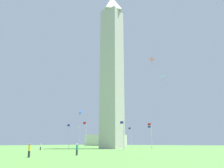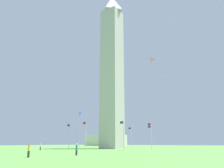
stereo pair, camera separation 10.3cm
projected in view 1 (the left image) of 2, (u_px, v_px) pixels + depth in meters
name	position (u px, v px, depth m)	size (l,w,h in m)	color
ground_plane	(112.00, 149.00, 71.25)	(260.00, 260.00, 0.00)	#548C3D
obelisk_monument	(112.00, 66.00, 78.44)	(6.17, 6.17, 56.09)	#B7B2A8
flagpole_n	(79.00, 136.00, 79.30)	(1.12, 0.14, 7.64)	silver
flagpole_ne	(69.00, 135.00, 69.35)	(1.12, 0.14, 7.64)	silver
flagpole_e	(86.00, 134.00, 61.16)	(1.12, 0.14, 7.64)	silver
flagpole_se	(123.00, 134.00, 59.53)	(1.12, 0.14, 7.64)	silver
flagpole_s	(151.00, 135.00, 65.42)	(1.12, 0.14, 7.64)	silver
flagpole_sw	(151.00, 136.00, 75.37)	(1.12, 0.14, 7.64)	silver
flagpole_w	(131.00, 136.00, 83.55)	(1.12, 0.14, 7.64)	silver
flagpole_nw	(104.00, 136.00, 85.18)	(1.12, 0.14, 7.64)	silver
person_yellow_shirt	(29.00, 151.00, 28.47)	(0.32, 0.32, 1.71)	#2D2D38
person_teal_shirt	(77.00, 149.00, 33.28)	(0.32, 0.32, 1.72)	#2D2D38
person_white_shirt	(41.00, 147.00, 57.30)	(0.32, 0.32, 1.62)	#2D2D38
kite_green_diamond	(163.00, 77.00, 70.41)	(1.86, 1.80, 2.33)	green
kite_pink_diamond	(152.00, 60.00, 59.89)	(1.61, 1.52, 2.13)	pink
kite_blue_box	(80.00, 112.00, 57.73)	(0.95, 1.03, 1.87)	blue
distant_building	(106.00, 140.00, 155.05)	(24.25, 16.91, 7.37)	beige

